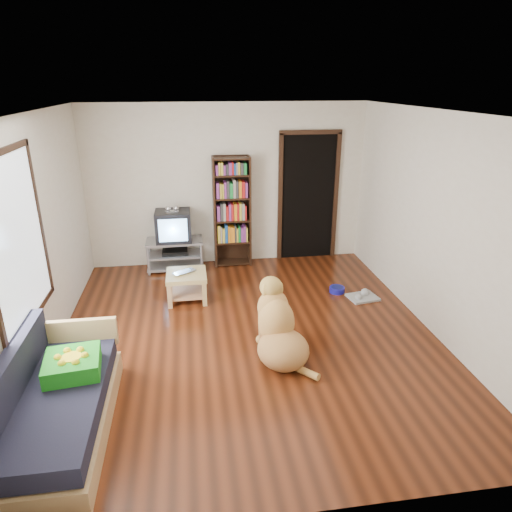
{
  "coord_description": "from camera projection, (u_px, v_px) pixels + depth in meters",
  "views": [
    {
      "loc": [
        -0.62,
        -4.81,
        2.91
      ],
      "look_at": [
        0.14,
        0.32,
        0.9
      ],
      "focal_mm": 32.0,
      "sensor_mm": 36.0,
      "label": 1
    }
  ],
  "objects": [
    {
      "name": "ground",
      "position": [
        248.0,
        335.0,
        5.57
      ],
      "size": [
        5.0,
        5.0,
        0.0
      ],
      "primitive_type": "plane",
      "color": "#53210E",
      "rests_on": "ground"
    },
    {
      "name": "ceiling",
      "position": [
        247.0,
        112.0,
        4.63
      ],
      "size": [
        5.0,
        5.0,
        0.0
      ],
      "primitive_type": "plane",
      "rotation": [
        3.14,
        0.0,
        0.0
      ],
      "color": "white",
      "rests_on": "ground"
    },
    {
      "name": "wall_back",
      "position": [
        227.0,
        186.0,
        7.4
      ],
      "size": [
        4.5,
        0.0,
        4.5
      ],
      "primitive_type": "plane",
      "rotation": [
        1.57,
        0.0,
        0.0
      ],
      "color": "beige",
      "rests_on": "ground"
    },
    {
      "name": "wall_front",
      "position": [
        300.0,
        361.0,
        2.79
      ],
      "size": [
        4.5,
        0.0,
        4.5
      ],
      "primitive_type": "plane",
      "rotation": [
        -1.57,
        0.0,
        0.0
      ],
      "color": "beige",
      "rests_on": "ground"
    },
    {
      "name": "wall_left",
      "position": [
        35.0,
        244.0,
        4.79
      ],
      "size": [
        0.0,
        5.0,
        5.0
      ],
      "primitive_type": "plane",
      "rotation": [
        1.57,
        0.0,
        1.57
      ],
      "color": "beige",
      "rests_on": "ground"
    },
    {
      "name": "wall_right",
      "position": [
        435.0,
        225.0,
        5.41
      ],
      "size": [
        0.0,
        5.0,
        5.0
      ],
      "primitive_type": "plane",
      "rotation": [
        1.57,
        0.0,
        -1.57
      ],
      "color": "beige",
      "rests_on": "ground"
    },
    {
      "name": "green_cushion",
      "position": [
        73.0,
        364.0,
        4.13
      ],
      "size": [
        0.53,
        0.53,
        0.16
      ],
      "primitive_type": "cube",
      "rotation": [
        0.0,
        0.0,
        0.13
      ],
      "color": "#23981C",
      "rests_on": "sofa"
    },
    {
      "name": "laptop",
      "position": [
        186.0,
        273.0,
        6.3
      ],
      "size": [
        0.39,
        0.35,
        0.03
      ],
      "primitive_type": "imported",
      "rotation": [
        0.0,
        0.0,
        0.56
      ],
      "color": "#B8B7BC",
      "rests_on": "coffee_table"
    },
    {
      "name": "dog_bowl",
      "position": [
        337.0,
        290.0,
        6.67
      ],
      "size": [
        0.22,
        0.22,
        0.08
      ],
      "primitive_type": "cylinder",
      "color": "navy",
      "rests_on": "ground"
    },
    {
      "name": "grey_rag",
      "position": [
        363.0,
        297.0,
        6.49
      ],
      "size": [
        0.45,
        0.38,
        0.03
      ],
      "primitive_type": "cube",
      "rotation": [
        0.0,
        0.0,
        0.17
      ],
      "color": "gray",
      "rests_on": "ground"
    },
    {
      "name": "window",
      "position": [
        17.0,
        241.0,
        4.26
      ],
      "size": [
        0.03,
        1.46,
        1.7
      ],
      "color": "white",
      "rests_on": "wall_left"
    },
    {
      "name": "doorway",
      "position": [
        308.0,
        194.0,
        7.64
      ],
      "size": [
        1.03,
        0.05,
        2.19
      ],
      "color": "black",
      "rests_on": "wall_back"
    },
    {
      "name": "tv_stand",
      "position": [
        175.0,
        253.0,
        7.42
      ],
      "size": [
        0.9,
        0.45,
        0.5
      ],
      "color": "#99999E",
      "rests_on": "ground"
    },
    {
      "name": "crt_tv",
      "position": [
        173.0,
        225.0,
        7.27
      ],
      "size": [
        0.55,
        0.52,
        0.58
      ],
      "color": "black",
      "rests_on": "tv_stand"
    },
    {
      "name": "bookshelf",
      "position": [
        232.0,
        206.0,
        7.38
      ],
      "size": [
        0.6,
        0.3,
        1.8
      ],
      "color": "black",
      "rests_on": "ground"
    },
    {
      "name": "sofa",
      "position": [
        54.0,
        407.0,
        3.94
      ],
      "size": [
        0.8,
        1.8,
        0.8
      ],
      "color": "tan",
      "rests_on": "ground"
    },
    {
      "name": "coffee_table",
      "position": [
        187.0,
        281.0,
        6.37
      ],
      "size": [
        0.55,
        0.55,
        0.4
      ],
      "color": "tan",
      "rests_on": "ground"
    },
    {
      "name": "dog",
      "position": [
        278.0,
        330.0,
        5.03
      ],
      "size": [
        0.66,
        1.04,
        0.9
      ],
      "color": "#B48745",
      "rests_on": "ground"
    }
  ]
}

